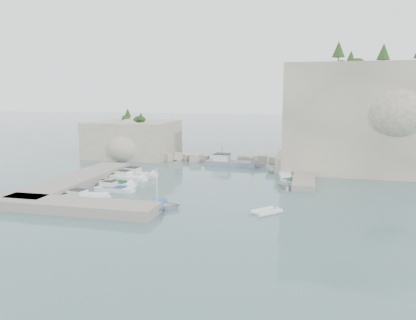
% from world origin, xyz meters
% --- Properties ---
extents(ground, '(400.00, 400.00, 0.00)m').
position_xyz_m(ground, '(0.00, 0.00, 0.00)').
color(ground, slate).
rests_on(ground, ground).
extents(cliff_east, '(26.00, 22.00, 17.00)m').
position_xyz_m(cliff_east, '(23.00, 23.00, 8.50)').
color(cliff_east, beige).
rests_on(cliff_east, ground).
extents(cliff_terrace, '(8.00, 10.00, 2.50)m').
position_xyz_m(cliff_terrace, '(13.00, 18.00, 1.25)').
color(cliff_terrace, beige).
rests_on(cliff_terrace, ground).
extents(outcrop_west, '(16.00, 14.00, 7.00)m').
position_xyz_m(outcrop_west, '(-20.00, 25.00, 3.50)').
color(outcrop_west, beige).
rests_on(outcrop_west, ground).
extents(quay_west, '(5.00, 24.00, 1.10)m').
position_xyz_m(quay_west, '(-17.00, -1.00, 0.55)').
color(quay_west, '#9E9689').
rests_on(quay_west, ground).
extents(quay_south, '(18.00, 4.00, 1.10)m').
position_xyz_m(quay_south, '(-10.00, -12.50, 0.55)').
color(quay_south, '#9E9689').
rests_on(quay_south, ground).
extents(ledge_east, '(3.00, 16.00, 0.80)m').
position_xyz_m(ledge_east, '(13.50, 10.00, 0.40)').
color(ledge_east, '#9E9689').
rests_on(ledge_east, ground).
extents(breakwater, '(28.00, 3.00, 1.40)m').
position_xyz_m(breakwater, '(-1.00, 22.00, 0.70)').
color(breakwater, beige).
rests_on(breakwater, ground).
extents(motorboat_a, '(7.01, 3.05, 1.40)m').
position_xyz_m(motorboat_a, '(-11.17, 6.57, 0.00)').
color(motorboat_a, silver).
rests_on(motorboat_a, ground).
extents(motorboat_b, '(6.34, 3.04, 1.40)m').
position_xyz_m(motorboat_b, '(-11.43, 3.87, 0.00)').
color(motorboat_b, white).
rests_on(motorboat_b, ground).
extents(motorboat_c, '(5.85, 3.18, 0.70)m').
position_xyz_m(motorboat_c, '(-11.16, -0.23, 0.00)').
color(motorboat_c, white).
rests_on(motorboat_c, ground).
extents(motorboat_d, '(5.70, 2.08, 1.40)m').
position_xyz_m(motorboat_d, '(-10.13, -3.28, 0.00)').
color(motorboat_d, silver).
rests_on(motorboat_d, ground).
extents(motorboat_e, '(4.00, 2.38, 0.70)m').
position_xyz_m(motorboat_e, '(-11.01, -7.02, 0.00)').
color(motorboat_e, white).
rests_on(motorboat_e, ground).
extents(motorboat_f, '(6.35, 3.10, 1.40)m').
position_xyz_m(motorboat_f, '(-11.50, -8.58, 0.00)').
color(motorboat_f, silver).
rests_on(motorboat_f, ground).
extents(rowboat, '(5.75, 4.66, 1.05)m').
position_xyz_m(rowboat, '(-1.96, -9.46, 0.00)').
color(rowboat, white).
rests_on(rowboat, ground).
extents(inflatable_dinghy, '(3.62, 3.72, 0.44)m').
position_xyz_m(inflatable_dinghy, '(9.80, -8.45, 0.00)').
color(inflatable_dinghy, silver).
rests_on(inflatable_dinghy, ground).
extents(tender_east_a, '(3.20, 2.86, 1.54)m').
position_xyz_m(tender_east_a, '(11.47, 3.55, 0.00)').
color(tender_east_a, silver).
rests_on(tender_east_a, ground).
extents(tender_east_b, '(3.57, 4.97, 0.70)m').
position_xyz_m(tender_east_b, '(11.86, 6.66, 0.00)').
color(tender_east_b, silver).
rests_on(tender_east_b, ground).
extents(tender_east_c, '(2.51, 5.64, 0.70)m').
position_xyz_m(tender_east_c, '(10.73, 11.38, 0.00)').
color(tender_east_c, white).
rests_on(tender_east_c, ground).
extents(tender_east_d, '(4.23, 2.51, 1.54)m').
position_xyz_m(tender_east_d, '(9.33, 14.17, 0.00)').
color(tender_east_d, white).
rests_on(tender_east_d, ground).
extents(work_boat, '(10.03, 3.92, 2.20)m').
position_xyz_m(work_boat, '(1.16, 18.66, 0.00)').
color(work_boat, slate).
rests_on(work_boat, ground).
extents(rowboat_mast, '(0.10, 0.10, 4.20)m').
position_xyz_m(rowboat_mast, '(-1.96, -9.46, 2.63)').
color(rowboat_mast, white).
rests_on(rowboat_mast, rowboat).
extents(vegetation, '(53.48, 13.88, 13.40)m').
position_xyz_m(vegetation, '(17.83, 24.40, 17.93)').
color(vegetation, '#1E4219').
rests_on(vegetation, ground).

